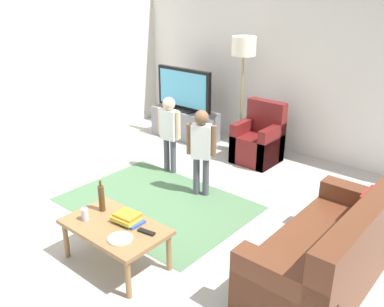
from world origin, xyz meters
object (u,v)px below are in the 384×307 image
object	(u,v)px
child_near_tv	(169,128)
tv	(184,90)
child_center	(201,145)
tv_remote	(146,232)
plate	(120,239)
book_stack	(127,218)
coffee_table	(115,230)
bottle	(102,198)
floor_lamp	(244,53)
couch	(334,255)
tv_stand	(185,124)
armchair	(259,142)
soda_can	(85,214)

from	to	relation	value
child_near_tv	tv	bearing A→B (deg)	123.29
child_center	tv_remote	world-z (taller)	child_center
tv	plate	distance (m)	3.80
plate	child_near_tv	bearing A→B (deg)	122.68
book_stack	child_center	bearing A→B (deg)	102.48
child_center	coffee_table	world-z (taller)	child_center
book_stack	coffee_table	bearing A→B (deg)	-113.61
coffee_table	bottle	bearing A→B (deg)	161.57
coffee_table	tv_remote	world-z (taller)	tv_remote
floor_lamp	child_near_tv	bearing A→B (deg)	-100.97
floor_lamp	child_center	size ratio (longest dim) A/B	1.60
floor_lamp	coffee_table	world-z (taller)	floor_lamp
bottle	child_near_tv	bearing A→B (deg)	113.14
tv	tv_remote	bearing A→B (deg)	-53.91
book_stack	tv_remote	size ratio (longest dim) A/B	1.66
couch	child_near_tv	xyz separation A→B (m)	(-2.74, 0.81, 0.36)
tv	tv_remote	world-z (taller)	tv
child_center	tv_stand	bearing A→B (deg)	136.77
tv	book_stack	world-z (taller)	tv
tv_remote	armchair	bearing A→B (deg)	92.35
couch	armchair	bearing A→B (deg)	135.30
tv	child_center	size ratio (longest dim) A/B	0.99
couch	child_near_tv	world-z (taller)	child_near_tv
armchair	bottle	world-z (taller)	armchair
child_near_tv	plate	world-z (taller)	child_near_tv
tv	child_near_tv	world-z (taller)	tv
tv_stand	bottle	world-z (taller)	bottle
tv_stand	armchair	size ratio (longest dim) A/B	1.33
couch	tv_remote	distance (m)	1.67
couch	coffee_table	bearing A→B (deg)	-147.81
couch	bottle	world-z (taller)	couch
armchair	plate	world-z (taller)	armchair
soda_can	plate	distance (m)	0.50
book_stack	tv_remote	world-z (taller)	book_stack
soda_can	coffee_table	bearing A→B (deg)	23.20
tv_stand	bottle	bearing A→B (deg)	-62.73
couch	soda_can	distance (m)	2.30
armchair	child_center	size ratio (longest dim) A/B	0.81
soda_can	armchair	bearing A→B (deg)	90.65
couch	armchair	xyz separation A→B (m)	(-2.00, 1.98, 0.01)
child_center	floor_lamp	bearing A→B (deg)	107.67
floor_lamp	plate	bearing A→B (deg)	-73.13
tv_remote	plate	bearing A→B (deg)	-124.26
floor_lamp	tv_remote	bearing A→B (deg)	-70.38
armchair	tv_remote	xyz separation A→B (m)	(0.64, -2.93, 0.13)
bottle	book_stack	bearing A→B (deg)	2.53
floor_lamp	plate	distance (m)	3.67
tv	armchair	xyz separation A→B (m)	(1.52, -0.02, -0.55)
book_stack	plate	size ratio (longest dim) A/B	1.28
couch	floor_lamp	xyz separation A→B (m)	(-2.48, 2.17, 1.25)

